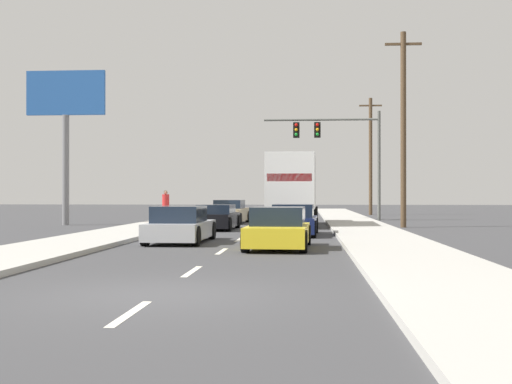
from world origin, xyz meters
name	(u,v)px	position (x,y,z in m)	size (l,w,h in m)	color
ground_plane	(261,225)	(0.00, 25.00, 0.00)	(140.00, 140.00, 0.00)	#3D3D3F
sidewalk_right	(363,229)	(5.03, 20.00, 0.07)	(2.96, 80.00, 0.14)	#B2AFA8
sidewalk_left	(146,228)	(-5.03, 20.00, 0.07)	(2.96, 80.00, 0.14)	#B2AFA8
lane_markings	(259,226)	(0.00, 23.28, 0.00)	(0.14, 62.00, 0.01)	silver
car_tan	(229,213)	(-1.90, 26.83, 0.60)	(1.98, 4.55, 1.32)	tan
car_black	(216,218)	(-1.75, 20.05, 0.55)	(1.92, 4.31, 1.16)	black
car_silver	(180,226)	(-1.84, 11.69, 0.57)	(1.90, 4.44, 1.24)	#B7BABF
box_truck	(293,186)	(1.74, 23.82, 2.05)	(2.66, 7.87, 3.62)	white
car_navy	(294,221)	(1.92, 16.04, 0.56)	(2.02, 4.33, 1.24)	#141E4C
car_yellow	(278,230)	(1.58, 9.40, 0.57)	(1.98, 4.12, 1.26)	yellow
traffic_signal_mast	(331,139)	(4.01, 31.58, 5.11)	(7.32, 0.69, 6.87)	#595B56
utility_pole_mid	(403,127)	(7.22, 22.75, 4.98)	(1.80, 0.28, 9.68)	brown
utility_pole_far	(371,155)	(7.55, 42.98, 4.80)	(1.80, 0.28, 9.32)	brown
roadside_billboard	(66,114)	(-10.33, 23.91, 5.91)	(4.25, 0.36, 8.22)	slate
pedestrian_near_corner	(166,206)	(-5.18, 25.04, 1.00)	(0.38, 0.38, 1.72)	#1E233F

